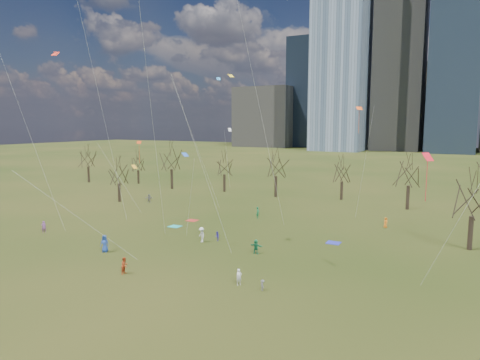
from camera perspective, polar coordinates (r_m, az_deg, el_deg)
The scene contains 18 objects.
ground at distance 45.40m, azimuth -7.22°, elevation -10.57°, with size 500.00×500.00×0.00m, color black.
downtown_skyline at distance 248.65m, azimuth 21.95°, elevation 12.75°, with size 212.50×78.00×118.00m.
bare_tree_row at distance 77.06m, azimuth 8.74°, elevation 1.52°, with size 113.04×29.80×9.50m.
blanket_teal at distance 59.84m, azimuth -8.68°, elevation -6.13°, with size 1.60×1.50×0.03m, color #1BA6A4.
blanket_navy at distance 52.45m, azimuth 12.35°, elevation -8.18°, with size 1.60×1.50×0.03m, color #252CAC.
blanket_crimson at distance 63.12m, azimuth -6.40°, elevation -5.37°, with size 1.60×1.50×0.03m, color red.
person_0 at distance 49.80m, azimuth -17.60°, elevation -8.08°, with size 0.94×0.61×1.93m, color #224295.
person_1 at distance 38.38m, azimuth -0.14°, elevation -12.79°, with size 0.53×0.35×1.45m, color silver.
person_2 at distance 42.38m, azimuth -15.12°, elevation -10.96°, with size 0.78×0.61×1.61m, color #B53C19.
person_3 at distance 37.35m, azimuth 3.02°, elevation -13.81°, with size 0.61×0.35×0.94m, color slate.
person_5 at distance 47.03m, azimuth 2.14°, elevation -8.86°, with size 1.48×0.47×1.59m, color #1B7D50.
person_7 at distance 61.29m, azimuth -24.70°, elevation -5.69°, with size 0.57×0.37×1.56m, color #8B4A95.
person_8 at distance 52.05m, azimuth -3.06°, elevation -7.50°, with size 0.55×0.43×1.14m, color #3326A7.
person_9 at distance 51.63m, azimuth -5.15°, elevation -7.28°, with size 1.15×0.66×1.79m, color silver.
person_11 at distance 78.34m, azimuth -12.02°, elevation -2.40°, with size 1.44×0.46×1.55m, color slate.
person_12 at distance 61.67m, azimuth 18.84°, elevation -5.38°, with size 0.69×0.45×1.42m, color orange.
person_13 at distance 64.17m, azimuth 2.39°, elevation -4.36°, with size 0.62×0.41×1.71m, color #186F40.
kites_airborne at distance 49.27m, azimuth 2.47°, elevation 6.59°, with size 59.28×50.72×31.57m.
Camera 1 is at (24.96, -35.23, 14.05)m, focal length 32.00 mm.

